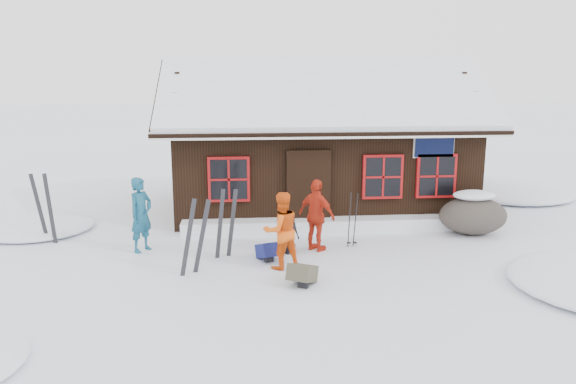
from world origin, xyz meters
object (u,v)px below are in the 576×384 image
skier_crouched (289,232)px  ski_pair_left (195,237)px  skier_orange_right (317,215)px  skier_teal (141,215)px  skier_orange_left (281,230)px  ski_poles (352,221)px  backpack_olive (302,277)px  backpack_blue (269,253)px  boulder (473,214)px

skier_crouched → ski_pair_left: ski_pair_left is taller
skier_crouched → ski_pair_left: size_ratio=0.59×
ski_pair_left → skier_orange_right: bearing=18.1°
skier_teal → skier_orange_left: size_ratio=1.06×
skier_teal → skier_crouched: size_ratio=1.80×
ski_poles → skier_orange_left: bearing=-142.7°
skier_orange_right → ski_poles: bearing=-119.5°
skier_teal → backpack_olive: size_ratio=2.93×
skier_orange_right → skier_crouched: size_ratio=1.74×
backpack_blue → skier_orange_left: bearing=-83.8°
skier_orange_left → skier_crouched: skier_orange_left is taller
skier_orange_left → skier_orange_right: size_ratio=0.98×
skier_orange_right → skier_orange_left: bearing=95.2°
skier_orange_right → backpack_olive: size_ratio=2.83×
skier_crouched → skier_orange_right: bearing=-19.2°
backpack_olive → skier_orange_left: bearing=136.2°
skier_orange_left → ski_pair_left: (-1.73, -0.18, -0.05)m
ski_pair_left → backpack_olive: (2.06, -0.79, -0.59)m
skier_orange_left → ski_poles: size_ratio=1.23×
ski_poles → backpack_blue: ski_poles is taller
skier_crouched → backpack_olive: 1.98m
skier_teal → backpack_blue: bearing=-72.7°
backpack_olive → ski_poles: bearing=86.2°
skier_orange_left → backpack_blue: bearing=-84.6°
skier_orange_left → ski_poles: 2.20m
skier_teal → ski_poles: (4.78, -0.06, -0.23)m
ski_pair_left → backpack_blue: ski_pair_left is taller
boulder → backpack_olive: bearing=-146.5°
skier_orange_left → backpack_olive: size_ratio=2.77×
skier_orange_left → ski_pair_left: skier_orange_left is taller
skier_teal → skier_crouched: bearing=-62.4°
ski_pair_left → skier_orange_left: bearing=-1.7°
skier_orange_right → boulder: bearing=-121.9°
skier_orange_right → backpack_olive: bearing=119.3°
boulder → backpack_olive: boulder is taller
ski_poles → backpack_olive: (-1.42, -2.30, -0.46)m
boulder → backpack_blue: (-5.18, -1.57, -0.35)m
backpack_blue → ski_poles: bearing=3.5°
skier_orange_left → boulder: (4.94, 2.08, -0.30)m
skier_orange_left → backpack_blue: (-0.24, 0.51, -0.65)m
boulder → backpack_blue: 5.42m
skier_teal → ski_poles: skier_teal is taller
ski_pair_left → backpack_olive: size_ratio=2.74×
boulder → ski_pair_left: (-6.67, -2.26, 0.25)m
skier_orange_left → boulder: size_ratio=0.95×
boulder → skier_orange_left: bearing=-157.2°
boulder → ski_poles: bearing=-166.8°
skier_orange_left → skier_crouched: 1.06m
skier_orange_left → backpack_olive: bearing=88.7°
backpack_olive → skier_orange_right: bearing=102.8°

